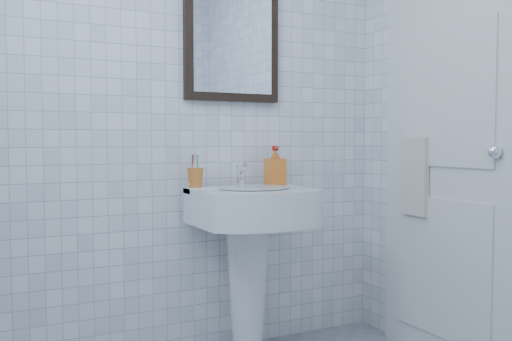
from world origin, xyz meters
TOP-DOWN VIEW (x-y plane):
  - wall_back at (0.00, 1.20)m, footprint 2.20×0.02m
  - washbasin at (0.27, 0.99)m, footprint 0.54×0.40m
  - faucet at (0.27, 1.08)m, footprint 0.05×0.10m
  - toothbrush_cup at (0.04, 1.09)m, footprint 0.10×0.10m
  - soap_dispenser at (0.46, 1.09)m, footprint 0.09×0.09m
  - wall_mirror at (0.27, 1.18)m, footprint 0.50×0.04m
  - bathroom_door at (1.08, 0.55)m, footprint 0.04×0.80m
  - towel_ring at (1.06, 0.72)m, footprint 0.01×0.18m
  - hand_towel at (1.04, 0.72)m, footprint 0.03×0.16m

SIDE VIEW (x-z plane):
  - washbasin at x=0.27m, z-range 0.14..0.97m
  - hand_towel at x=1.04m, z-range 0.68..1.06m
  - faucet at x=0.27m, z-range 0.81..0.93m
  - toothbrush_cup at x=0.04m, z-range 0.83..0.92m
  - soap_dispenser at x=0.46m, z-range 0.83..1.02m
  - bathroom_door at x=1.08m, z-range 0.00..2.00m
  - towel_ring at x=1.06m, z-range 0.96..1.14m
  - wall_back at x=0.00m, z-range 0.00..2.50m
  - wall_mirror at x=0.27m, z-range 1.24..1.86m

